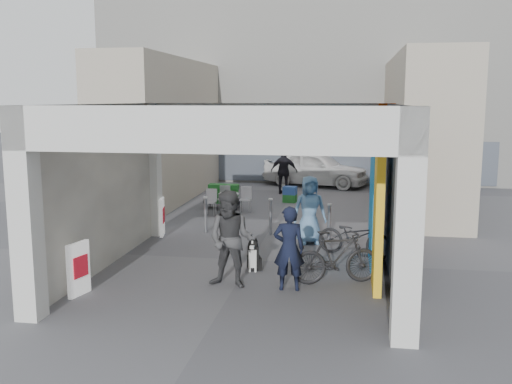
% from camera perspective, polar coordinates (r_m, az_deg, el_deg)
% --- Properties ---
extents(ground, '(90.00, 90.00, 0.00)m').
position_cam_1_polar(ground, '(12.97, -0.50, -6.83)').
color(ground, '#535257').
rests_on(ground, ground).
extents(arcade_canopy, '(6.40, 6.45, 6.40)m').
position_cam_1_polar(arcade_canopy, '(11.64, 1.42, 2.88)').
color(arcade_canopy, silver).
rests_on(arcade_canopy, ground).
extents(far_building, '(18.00, 4.08, 8.00)m').
position_cam_1_polar(far_building, '(26.36, 4.76, 10.08)').
color(far_building, silver).
rests_on(far_building, ground).
extents(plaza_bldg_left, '(2.00, 9.00, 5.00)m').
position_cam_1_polar(plaza_bldg_left, '(20.89, -9.25, 6.13)').
color(plaza_bldg_left, '#A19A85').
rests_on(plaza_bldg_left, ground).
extents(plaza_bldg_right, '(2.00, 9.00, 5.00)m').
position_cam_1_polar(plaza_bldg_right, '(19.95, 16.21, 5.74)').
color(plaza_bldg_right, '#A19A85').
rests_on(plaza_bldg_right, ground).
extents(bollard_left, '(0.09, 0.09, 0.97)m').
position_cam_1_polar(bollard_left, '(15.54, -5.06, -2.32)').
color(bollard_left, '#92949A').
rests_on(bollard_left, ground).
extents(bollard_center, '(0.09, 0.09, 0.96)m').
position_cam_1_polar(bollard_center, '(15.29, 1.46, -2.49)').
color(bollard_center, '#92949A').
rests_on(bollard_center, ground).
extents(bollard_right, '(0.09, 0.09, 0.91)m').
position_cam_1_polar(bollard_right, '(14.88, 7.33, -2.99)').
color(bollard_right, '#92949A').
rests_on(bollard_right, ground).
extents(advert_board_near, '(0.21, 0.55, 1.00)m').
position_cam_1_polar(advert_board_near, '(11.09, -17.31, -7.33)').
color(advert_board_near, white).
rests_on(advert_board_near, ground).
extents(advert_board_far, '(0.20, 0.55, 1.00)m').
position_cam_1_polar(advert_board_far, '(15.38, -9.37, -2.45)').
color(advert_board_far, white).
rests_on(advert_board_far, ground).
extents(cafe_set, '(1.34, 1.08, 0.81)m').
position_cam_1_polar(cafe_set, '(18.25, -2.90, -1.20)').
color(cafe_set, '#B4B4BA').
rests_on(cafe_set, ground).
extents(produce_stand, '(1.20, 0.65, 0.79)m').
position_cam_1_polar(produce_stand, '(18.99, -3.34, -0.71)').
color(produce_stand, black).
rests_on(produce_stand, ground).
extents(crate_stack, '(0.50, 0.41, 0.56)m').
position_cam_1_polar(crate_stack, '(20.13, 3.41, -0.24)').
color(crate_stack, '#1A5D1D').
rests_on(crate_stack, ground).
extents(border_collie, '(0.27, 0.52, 0.73)m').
position_cam_1_polar(border_collie, '(12.15, -0.24, -6.52)').
color(border_collie, black).
rests_on(border_collie, ground).
extents(man_with_dog, '(0.63, 0.44, 1.62)m').
position_cam_1_polar(man_with_dog, '(10.83, 3.31, -5.65)').
color(man_with_dog, black).
rests_on(man_with_dog, ground).
extents(man_back_turned, '(1.01, 0.84, 1.88)m').
position_cam_1_polar(man_back_turned, '(10.96, -2.53, -4.75)').
color(man_back_turned, '#3A3B3D').
rests_on(man_back_turned, ground).
extents(man_elderly, '(0.96, 0.76, 1.71)m').
position_cam_1_polar(man_elderly, '(14.34, 5.37, -1.79)').
color(man_elderly, '#608DBB').
rests_on(man_elderly, ground).
extents(man_crates, '(1.04, 0.46, 1.75)m').
position_cam_1_polar(man_crates, '(21.84, 2.82, 2.09)').
color(man_crates, black).
rests_on(man_crates, ground).
extents(bicycle_front, '(1.88, 1.20, 0.93)m').
position_cam_1_polar(bicycle_front, '(13.39, 9.82, -4.39)').
color(bicycle_front, black).
rests_on(bicycle_front, ground).
extents(bicycle_rear, '(1.84, 1.04, 1.07)m').
position_cam_1_polar(bicycle_rear, '(11.36, 8.02, -6.46)').
color(bicycle_rear, black).
rests_on(bicycle_rear, ground).
extents(white_van, '(4.64, 2.77, 1.48)m').
position_cam_1_polar(white_van, '(23.99, 5.99, 2.37)').
color(white_van, silver).
rests_on(white_van, ground).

